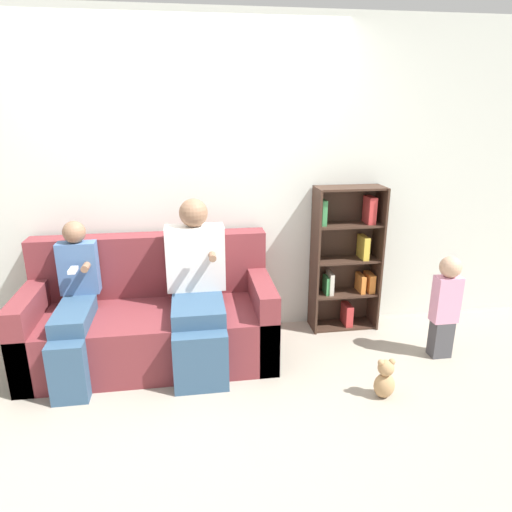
{
  "coord_description": "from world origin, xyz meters",
  "views": [
    {
      "loc": [
        -0.02,
        -2.73,
        1.86
      ],
      "look_at": [
        0.48,
        0.55,
        0.77
      ],
      "focal_mm": 32.0,
      "sensor_mm": 36.0,
      "label": 1
    }
  ],
  "objects_px": {
    "couch": "(152,320)",
    "bookshelf": "(346,259)",
    "adult_seated": "(197,284)",
    "teddy_bear": "(385,380)",
    "child_seated": "(74,305)",
    "toddler_standing": "(445,304)"
  },
  "relations": [
    {
      "from": "child_seated",
      "to": "bookshelf",
      "type": "relative_size",
      "value": 0.87
    },
    {
      "from": "couch",
      "to": "adult_seated",
      "type": "distance_m",
      "value": 0.49
    },
    {
      "from": "bookshelf",
      "to": "couch",
      "type": "bearing_deg",
      "value": -169.68
    },
    {
      "from": "teddy_bear",
      "to": "child_seated",
      "type": "bearing_deg",
      "value": 163.35
    },
    {
      "from": "couch",
      "to": "child_seated",
      "type": "xyz_separation_m",
      "value": [
        -0.51,
        -0.17,
        0.23
      ]
    },
    {
      "from": "bookshelf",
      "to": "teddy_bear",
      "type": "distance_m",
      "value": 1.19
    },
    {
      "from": "bookshelf",
      "to": "adult_seated",
      "type": "bearing_deg",
      "value": -161.75
    },
    {
      "from": "teddy_bear",
      "to": "couch",
      "type": "bearing_deg",
      "value": 153.18
    },
    {
      "from": "adult_seated",
      "to": "bookshelf",
      "type": "height_order",
      "value": "bookshelf"
    },
    {
      "from": "couch",
      "to": "child_seated",
      "type": "distance_m",
      "value": 0.58
    },
    {
      "from": "child_seated",
      "to": "bookshelf",
      "type": "bearing_deg",
      "value": 12.25
    },
    {
      "from": "couch",
      "to": "bookshelf",
      "type": "relative_size",
      "value": 1.47
    },
    {
      "from": "adult_seated",
      "to": "couch",
      "type": "bearing_deg",
      "value": 160.15
    },
    {
      "from": "adult_seated",
      "to": "toddler_standing",
      "type": "xyz_separation_m",
      "value": [
        1.86,
        -0.21,
        -0.19
      ]
    },
    {
      "from": "child_seated",
      "to": "toddler_standing",
      "type": "bearing_deg",
      "value": -3.55
    },
    {
      "from": "teddy_bear",
      "to": "adult_seated",
      "type": "bearing_deg",
      "value": 151.29
    },
    {
      "from": "adult_seated",
      "to": "toddler_standing",
      "type": "bearing_deg",
      "value": -6.46
    },
    {
      "from": "couch",
      "to": "adult_seated",
      "type": "relative_size",
      "value": 1.49
    },
    {
      "from": "child_seated",
      "to": "teddy_bear",
      "type": "distance_m",
      "value": 2.19
    },
    {
      "from": "adult_seated",
      "to": "bookshelf",
      "type": "xyz_separation_m",
      "value": [
        1.29,
        0.42,
        -0.02
      ]
    },
    {
      "from": "couch",
      "to": "teddy_bear",
      "type": "height_order",
      "value": "couch"
    },
    {
      "from": "toddler_standing",
      "to": "bookshelf",
      "type": "xyz_separation_m",
      "value": [
        -0.57,
        0.63,
        0.17
      ]
    }
  ]
}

